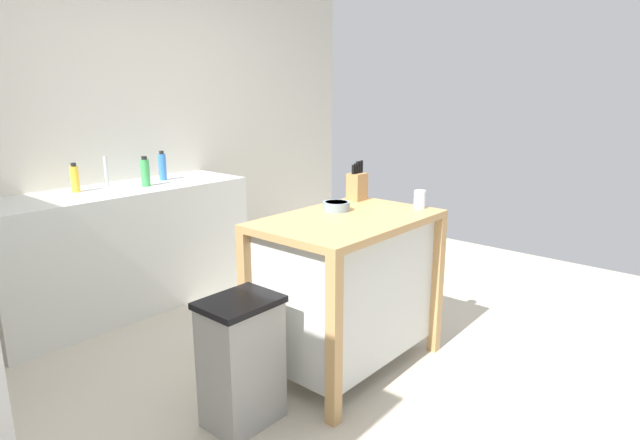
{
  "coord_description": "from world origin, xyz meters",
  "views": [
    {
      "loc": [
        -2.13,
        -1.78,
        1.56
      ],
      "look_at": [
        0.09,
        0.14,
        0.84
      ],
      "focal_mm": 29.61,
      "sensor_mm": 36.0,
      "label": 1
    }
  ],
  "objects_px": {
    "bottle_spray_cleaner": "(75,179)",
    "knife_block": "(357,186)",
    "trash_bin": "(242,361)",
    "kitchen_island": "(347,284)",
    "drinking_cup": "(420,199)",
    "sink_faucet": "(106,171)",
    "bottle_hand_soap": "(162,167)",
    "bowl_stoneware_deep": "(336,206)",
    "bottle_dish_soap": "(145,172)"
  },
  "relations": [
    {
      "from": "knife_block",
      "to": "bottle_spray_cleaner",
      "type": "distance_m",
      "value": 1.91
    },
    {
      "from": "kitchen_island",
      "to": "bowl_stoneware_deep",
      "type": "height_order",
      "value": "bowl_stoneware_deep"
    },
    {
      "from": "bottle_dish_soap",
      "to": "kitchen_island",
      "type": "bearing_deg",
      "value": -83.22
    },
    {
      "from": "kitchen_island",
      "to": "drinking_cup",
      "type": "distance_m",
      "value": 0.66
    },
    {
      "from": "knife_block",
      "to": "bottle_spray_cleaner",
      "type": "xyz_separation_m",
      "value": [
        -1.03,
        1.61,
        -0.0
      ]
    },
    {
      "from": "bowl_stoneware_deep",
      "to": "bottle_spray_cleaner",
      "type": "relative_size",
      "value": 0.78
    },
    {
      "from": "bowl_stoneware_deep",
      "to": "trash_bin",
      "type": "height_order",
      "value": "bowl_stoneware_deep"
    },
    {
      "from": "drinking_cup",
      "to": "kitchen_island",
      "type": "bearing_deg",
      "value": 158.11
    },
    {
      "from": "knife_block",
      "to": "sink_faucet",
      "type": "relative_size",
      "value": 1.12
    },
    {
      "from": "kitchen_island",
      "to": "bottle_dish_soap",
      "type": "height_order",
      "value": "bottle_dish_soap"
    },
    {
      "from": "bottle_hand_soap",
      "to": "bottle_spray_cleaner",
      "type": "bearing_deg",
      "value": 178.05
    },
    {
      "from": "bottle_dish_soap",
      "to": "bowl_stoneware_deep",
      "type": "bearing_deg",
      "value": -79.72
    },
    {
      "from": "knife_block",
      "to": "sink_faucet",
      "type": "height_order",
      "value": "knife_block"
    },
    {
      "from": "sink_faucet",
      "to": "bottle_hand_soap",
      "type": "distance_m",
      "value": 0.42
    },
    {
      "from": "bowl_stoneware_deep",
      "to": "bottle_dish_soap",
      "type": "height_order",
      "value": "bottle_dish_soap"
    },
    {
      "from": "sink_faucet",
      "to": "trash_bin",
      "type": "bearing_deg",
      "value": -101.17
    },
    {
      "from": "bottle_hand_soap",
      "to": "bottle_spray_cleaner",
      "type": "height_order",
      "value": "bottle_hand_soap"
    },
    {
      "from": "sink_faucet",
      "to": "bottle_dish_soap",
      "type": "distance_m",
      "value": 0.27
    },
    {
      "from": "trash_bin",
      "to": "kitchen_island",
      "type": "bearing_deg",
      "value": -2.85
    },
    {
      "from": "kitchen_island",
      "to": "knife_block",
      "type": "relative_size",
      "value": 4.19
    },
    {
      "from": "drinking_cup",
      "to": "bottle_spray_cleaner",
      "type": "relative_size",
      "value": 0.53
    },
    {
      "from": "knife_block",
      "to": "bowl_stoneware_deep",
      "type": "height_order",
      "value": "knife_block"
    },
    {
      "from": "kitchen_island",
      "to": "drinking_cup",
      "type": "xyz_separation_m",
      "value": [
        0.45,
        -0.18,
        0.44
      ]
    },
    {
      "from": "bottle_hand_soap",
      "to": "bowl_stoneware_deep",
      "type": "bearing_deg",
      "value": -88.22
    },
    {
      "from": "drinking_cup",
      "to": "bottle_spray_cleaner",
      "type": "bearing_deg",
      "value": 118.3
    },
    {
      "from": "kitchen_island",
      "to": "bottle_spray_cleaner",
      "type": "relative_size",
      "value": 5.16
    },
    {
      "from": "kitchen_island",
      "to": "sink_faucet",
      "type": "height_order",
      "value": "sink_faucet"
    },
    {
      "from": "drinking_cup",
      "to": "trash_bin",
      "type": "distance_m",
      "value": 1.38
    },
    {
      "from": "trash_bin",
      "to": "bottle_hand_soap",
      "type": "distance_m",
      "value": 2.06
    },
    {
      "from": "trash_bin",
      "to": "bottle_hand_soap",
      "type": "bearing_deg",
      "value": 66.27
    },
    {
      "from": "bottle_hand_soap",
      "to": "bottle_spray_cleaner",
      "type": "relative_size",
      "value": 1.12
    },
    {
      "from": "drinking_cup",
      "to": "trash_bin",
      "type": "height_order",
      "value": "drinking_cup"
    },
    {
      "from": "kitchen_island",
      "to": "bottle_dish_soap",
      "type": "xyz_separation_m",
      "value": [
        -0.2,
        1.69,
        0.49
      ]
    },
    {
      "from": "trash_bin",
      "to": "bottle_dish_soap",
      "type": "distance_m",
      "value": 1.86
    },
    {
      "from": "bottle_spray_cleaner",
      "to": "knife_block",
      "type": "bearing_deg",
      "value": -57.27
    },
    {
      "from": "sink_faucet",
      "to": "drinking_cup",
      "type": "bearing_deg",
      "value": -67.72
    },
    {
      "from": "trash_bin",
      "to": "bottle_hand_soap",
      "type": "height_order",
      "value": "bottle_hand_soap"
    },
    {
      "from": "kitchen_island",
      "to": "bottle_hand_soap",
      "type": "height_order",
      "value": "bottle_hand_soap"
    },
    {
      "from": "bottle_spray_cleaner",
      "to": "kitchen_island",
      "type": "bearing_deg",
      "value": -70.93
    },
    {
      "from": "bottle_spray_cleaner",
      "to": "bottle_dish_soap",
      "type": "bearing_deg",
      "value": -19.64
    },
    {
      "from": "sink_faucet",
      "to": "bottle_dish_soap",
      "type": "relative_size",
      "value": 1.02
    },
    {
      "from": "trash_bin",
      "to": "knife_block",
      "type": "bearing_deg",
      "value": 9.72
    },
    {
      "from": "bowl_stoneware_deep",
      "to": "sink_faucet",
      "type": "height_order",
      "value": "sink_faucet"
    },
    {
      "from": "knife_block",
      "to": "sink_faucet",
      "type": "bearing_deg",
      "value": 115.6
    },
    {
      "from": "drinking_cup",
      "to": "bottle_dish_soap",
      "type": "height_order",
      "value": "bottle_dish_soap"
    },
    {
      "from": "drinking_cup",
      "to": "bottle_hand_soap",
      "type": "distance_m",
      "value": 2.05
    },
    {
      "from": "bottle_hand_soap",
      "to": "drinking_cup",
      "type": "bearing_deg",
      "value": -77.99
    },
    {
      "from": "bowl_stoneware_deep",
      "to": "sink_faucet",
      "type": "xyz_separation_m",
      "value": [
        -0.47,
        1.74,
        0.08
      ]
    },
    {
      "from": "knife_block",
      "to": "bottle_hand_soap",
      "type": "relative_size",
      "value": 1.1
    },
    {
      "from": "kitchen_island",
      "to": "bottle_spray_cleaner",
      "type": "bearing_deg",
      "value": 109.07
    }
  ]
}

